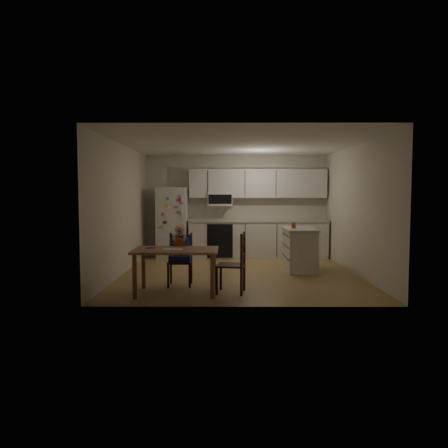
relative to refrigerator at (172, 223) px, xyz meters
The scene contains 10 objects.
room 2.31m from the refrigerator, 47.16° to the right, with size 4.52×5.01×2.51m.
refrigerator is the anchor object (origin of this frame).
kitchen_run 2.05m from the refrigerator, ahead, with size 3.37×0.62×2.15m.
kitchen_island 3.34m from the refrigerator, 32.70° to the right, with size 0.61×1.16×0.86m.
red_cup 3.20m from the refrigerator, 33.46° to the right, with size 0.09×0.09×0.11m, color #C1471A.
dining_table 3.90m from the refrigerator, 82.24° to the right, with size 1.30×0.84×0.70m.
napkin 3.98m from the refrigerator, 83.08° to the right, with size 0.29×0.25×0.01m, color silver.
toddler_spoon 3.76m from the refrigerator, 88.36° to the right, with size 0.02×0.02×0.12m, color #282FBB.
chair_booster 3.29m from the refrigerator, 80.79° to the right, with size 0.39×0.39×1.04m.
chair_side 4.10m from the refrigerator, 68.95° to the right, with size 0.48×0.48×0.95m.
Camera 1 is at (-0.25, -8.41, 1.56)m, focal length 35.00 mm.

